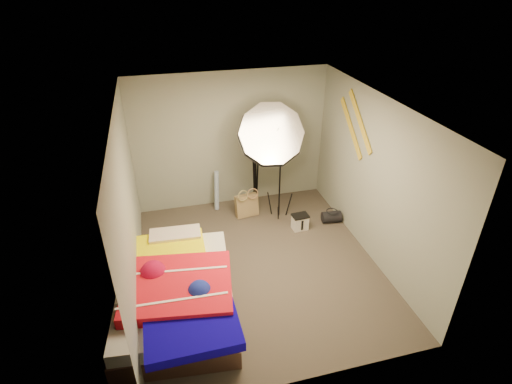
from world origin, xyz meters
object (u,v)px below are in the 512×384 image
object	(u,v)px
photo_umbrella	(271,135)
tote_bag	(247,205)
camera_case	(300,222)
camera_tripod	(255,171)
wrapping_roll	(217,191)
bed	(176,292)
duffel_bag	(331,217)

from	to	relation	value
photo_umbrella	tote_bag	bearing A→B (deg)	145.61
camera_case	camera_tripod	xyz separation A→B (m)	(-0.56, 0.92, 0.61)
tote_bag	wrapping_roll	distance (m)	0.64
tote_bag	photo_umbrella	bearing A→B (deg)	-42.52
bed	camera_tripod	xyz separation A→B (m)	(1.66, 2.27, 0.43)
bed	wrapping_roll	bearing A→B (deg)	68.39
wrapping_roll	photo_umbrella	bearing A→B (deg)	-37.35
wrapping_roll	camera_tripod	world-z (taller)	camera_tripod
wrapping_roll	duffel_bag	distance (m)	2.15
bed	photo_umbrella	xyz separation A→B (m)	(1.78, 1.75, 1.32)
camera_tripod	photo_umbrella	bearing A→B (deg)	-76.44
bed	camera_case	bearing A→B (deg)	31.27
wrapping_roll	camera_case	bearing A→B (deg)	-39.47
duffel_bag	camera_case	bearing A→B (deg)	-167.46
tote_bag	duffel_bag	xyz separation A→B (m)	(1.41, -0.59, -0.10)
duffel_bag	bed	bearing A→B (deg)	-146.81
wrapping_roll	camera_case	size ratio (longest dim) A/B	2.88
photo_umbrella	camera_tripod	bearing A→B (deg)	103.56
duffel_bag	photo_umbrella	bearing A→B (deg)	168.58
bed	photo_umbrella	world-z (taller)	photo_umbrella
tote_bag	camera_case	bearing A→B (deg)	-47.64
photo_umbrella	camera_case	bearing A→B (deg)	-43.21
camera_case	bed	distance (m)	2.60
camera_case	camera_tripod	size ratio (longest dim) A/B	0.20
wrapping_roll	camera_case	distance (m)	1.66
wrapping_roll	bed	bearing A→B (deg)	-111.61
tote_bag	photo_umbrella	world-z (taller)	photo_umbrella
camera_case	photo_umbrella	world-z (taller)	photo_umbrella
wrapping_roll	photo_umbrella	size ratio (longest dim) A/B	0.33
tote_bag	camera_case	world-z (taller)	tote_bag
duffel_bag	camera_tripod	bearing A→B (deg)	150.66
tote_bag	duffel_bag	size ratio (longest dim) A/B	1.24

